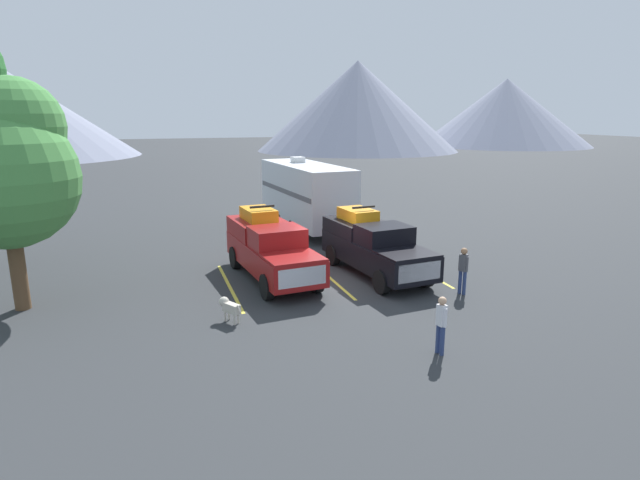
% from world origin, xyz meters
% --- Properties ---
extents(ground_plane, '(240.00, 240.00, 0.00)m').
position_xyz_m(ground_plane, '(0.00, 0.00, 0.00)').
color(ground_plane, '#2D3033').
extents(pickup_truck_a, '(2.53, 6.02, 2.62)m').
position_xyz_m(pickup_truck_a, '(-2.10, 1.14, 1.19)').
color(pickup_truck_a, maroon).
rests_on(pickup_truck_a, ground).
extents(pickup_truck_b, '(2.53, 5.86, 2.51)m').
position_xyz_m(pickup_truck_b, '(1.77, 0.36, 1.14)').
color(pickup_truck_b, black).
rests_on(pickup_truck_b, ground).
extents(lot_stripe_a, '(0.12, 5.50, 0.01)m').
position_xyz_m(lot_stripe_a, '(-3.75, 0.51, 0.00)').
color(lot_stripe_a, gold).
rests_on(lot_stripe_a, ground).
extents(lot_stripe_b, '(0.12, 5.50, 0.01)m').
position_xyz_m(lot_stripe_b, '(0.00, 0.51, 0.00)').
color(lot_stripe_b, gold).
rests_on(lot_stripe_b, ground).
extents(lot_stripe_c, '(0.12, 5.50, 0.01)m').
position_xyz_m(lot_stripe_c, '(3.75, 0.51, 0.00)').
color(lot_stripe_c, gold).
rests_on(lot_stripe_c, ground).
extents(camper_trailer_a, '(3.07, 8.99, 3.76)m').
position_xyz_m(camper_trailer_a, '(1.63, 8.69, 1.99)').
color(camper_trailer_a, silver).
rests_on(camper_trailer_a, ground).
extents(person_a, '(0.23, 0.34, 1.55)m').
position_xyz_m(person_a, '(0.54, -6.57, 0.89)').
color(person_a, navy).
rests_on(person_a, ground).
extents(person_b, '(0.27, 0.33, 1.63)m').
position_xyz_m(person_b, '(3.69, -2.79, 0.94)').
color(person_b, navy).
rests_on(person_b, ground).
extents(dog, '(0.57, 0.81, 0.72)m').
position_xyz_m(dog, '(-4.27, -2.68, 0.48)').
color(dog, beige).
rests_on(dog, ground).
extents(tree_a, '(4.27, 4.27, 7.13)m').
position_xyz_m(tree_a, '(-10.21, 0.51, 4.51)').
color(tree_a, brown).
rests_on(tree_a, ground).
extents(mountain_ridge, '(149.59, 40.10, 14.49)m').
position_xyz_m(mountain_ridge, '(1.64, 68.69, 6.81)').
color(mountain_ridge, gray).
rests_on(mountain_ridge, ground).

